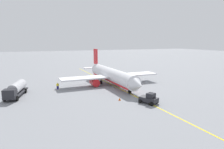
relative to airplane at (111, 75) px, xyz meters
The scene contains 7 objects.
ground_plane 2.72m from the airplane, ahead, with size 400.00×400.00×0.00m, color gray.
airplane is the anchor object (origin of this frame).
fuel_tanker 24.97m from the airplane, 82.79° to the right, with size 10.88×5.05×3.15m.
pushback_tug 19.50m from the airplane, ahead, with size 4.11×3.53×2.20m.
refueling_worker 15.19m from the airplane, 91.37° to the right, with size 0.59×0.63×1.71m.
safety_cone_nose 15.99m from the airplane, 16.55° to the right, with size 0.53×0.53×0.59m, color #F2590F.
taxi_line_marking 2.71m from the airplane, ahead, with size 72.71×0.30×0.01m, color yellow.
Camera 1 is at (52.16, -22.31, 12.56)m, focal length 32.49 mm.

